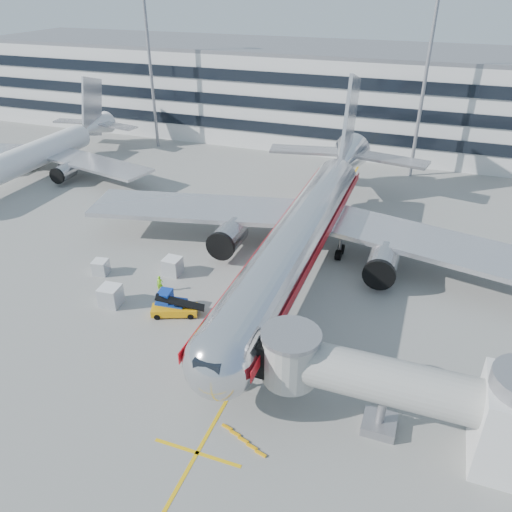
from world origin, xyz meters
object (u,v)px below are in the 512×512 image
(belt_loader, at_px, (174,309))
(cargo_container_right, at_px, (173,266))
(cargo_container_front, at_px, (111,296))
(cargo_container_left, at_px, (101,267))
(baggage_tug, at_px, (170,302))
(ramp_worker, at_px, (160,284))
(main_jet, at_px, (307,225))

(belt_loader, xyz_separation_m, cargo_container_right, (-3.49, 6.14, 0.32))
(cargo_container_front, bearing_deg, cargo_container_left, 134.12)
(baggage_tug, bearing_deg, cargo_container_left, 161.56)
(belt_loader, xyz_separation_m, cargo_container_left, (-10.31, 3.68, 0.17))
(cargo_container_right, bearing_deg, cargo_container_front, -112.03)
(cargo_container_left, distance_m, ramp_worker, 7.26)
(belt_loader, xyz_separation_m, baggage_tug, (-0.74, 0.49, 0.27))
(main_jet, bearing_deg, cargo_container_right, -149.38)
(belt_loader, bearing_deg, cargo_container_left, 160.35)
(baggage_tug, relative_size, ramp_worker, 1.67)
(cargo_container_right, height_order, cargo_container_front, cargo_container_front)
(main_jet, distance_m, ramp_worker, 15.73)
(baggage_tug, distance_m, cargo_container_left, 10.09)
(ramp_worker, bearing_deg, cargo_container_left, 150.92)
(cargo_container_left, bearing_deg, main_jet, 26.89)
(belt_loader, bearing_deg, baggage_tug, 146.41)
(cargo_container_front, bearing_deg, main_jet, 43.30)
(cargo_container_front, bearing_deg, baggage_tug, 10.85)
(belt_loader, bearing_deg, cargo_container_right, 119.62)
(cargo_container_left, relative_size, ramp_worker, 0.99)
(cargo_container_right, bearing_deg, cargo_container_left, -160.19)
(belt_loader, xyz_separation_m, ramp_worker, (-3.10, 2.89, 0.25))
(baggage_tug, relative_size, cargo_container_front, 1.42)
(belt_loader, height_order, ramp_worker, belt_loader)
(belt_loader, bearing_deg, ramp_worker, 136.93)
(belt_loader, relative_size, baggage_tug, 1.57)
(cargo_container_left, height_order, cargo_container_front, cargo_container_front)
(cargo_container_front, height_order, ramp_worker, cargo_container_front)
(main_jet, relative_size, cargo_container_right, 28.80)
(main_jet, relative_size, belt_loader, 11.87)
(belt_loader, distance_m, cargo_container_front, 6.23)
(main_jet, height_order, cargo_container_left, main_jet)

